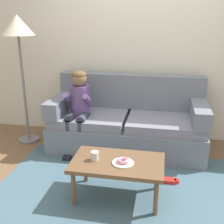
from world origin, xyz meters
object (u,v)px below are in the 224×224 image
Objects in this scene: couch at (128,124)px; donut at (123,161)px; person_child at (79,104)px; toy_controller at (169,181)px; mug at (95,156)px; coffee_table at (118,165)px; floor_lamp at (18,34)px.

donut is (0.12, -1.22, 0.09)m from couch.
donut is at bearing -53.44° from person_child.
donut reaches higher than toy_controller.
donut is at bearing -3.77° from mug.
person_child is (-0.69, 0.97, 0.30)m from coffee_table.
donut reaches higher than coffee_table.
couch reaches higher than mug.
mug is at bearing -154.11° from toy_controller.
person_child is 1.50m from toy_controller.
floor_lamp is (-1.31, 1.15, 1.08)m from mug.
couch is at bearing 124.18° from toy_controller.
coffee_table is 2.24m from floor_lamp.
couch is 17.13× the size of donut.
coffee_table is at bearing -146.31° from toy_controller.
coffee_table is 0.51× the size of floor_lamp.
person_child reaches higher than coffee_table.
couch is 9.10× the size of toy_controller.
person_child is 0.62× the size of floor_lamp.
couch reaches higher than coffee_table.
floor_lamp is at bearing 158.45° from toy_controller.
person_child is 9.18× the size of donut.
couch is at bearing 18.64° from person_child.
couch is 1.18m from coffee_table.
coffee_table is (0.06, -1.18, 0.02)m from couch.
donut is 0.29m from mug.
coffee_table is 1.23m from person_child.
couch is 2.27× the size of coffee_table.
floor_lamp is at bearing 138.80° from mug.
coffee_table is at bearing 147.83° from donut.
toy_controller is at bearing 34.72° from coffee_table.
couch is 1.15× the size of floor_lamp.
donut is at bearing -36.17° from floor_lamp.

